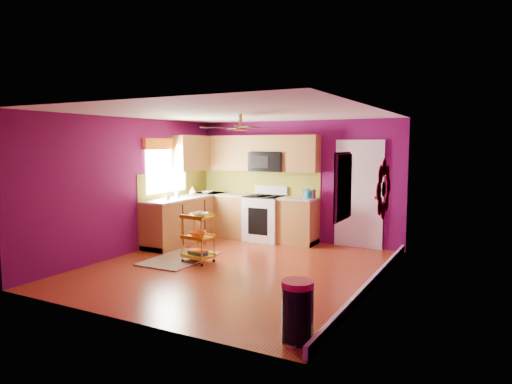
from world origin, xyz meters
The scene contains 18 objects.
ground centered at (0.00, 0.00, 0.00)m, with size 5.00×5.00×0.00m, color maroon.
room_envelope centered at (0.03, 0.00, 1.63)m, with size 4.54×5.04×2.52m.
lower_cabinets centered at (-1.35, 1.82, 0.43)m, with size 2.81×2.31×0.94m.
electric_range centered at (-0.55, 2.17, 0.48)m, with size 0.76×0.66×1.13m.
upper_cabinetry centered at (-1.24, 2.17, 1.80)m, with size 2.80×2.30×1.26m.
left_window centered at (-2.22, 1.05, 1.74)m, with size 0.08×1.35×1.08m.
panel_door centered at (1.35, 2.47, 1.02)m, with size 0.95×0.11×2.15m.
right_wall_art centered at (2.23, -0.34, 1.44)m, with size 0.04×2.74×1.04m.
ceiling_fan centered at (0.00, 0.20, 2.29)m, with size 1.01×1.01×0.26m.
shag_rug centered at (-1.15, 0.04, 0.01)m, with size 0.87×1.42×0.02m, color #311F10.
rolling_cart centered at (-0.74, 0.02, 0.46)m, with size 0.53×0.42×0.90m.
trash_can centered at (1.98, -2.09, 0.32)m, with size 0.39×0.40×0.64m.
teal_kettle centered at (0.40, 2.22, 1.02)m, with size 0.18×0.18×0.21m.
toaster centered at (0.40, 2.26, 1.03)m, with size 0.22×0.15×0.18m, color beige.
soap_bottle_a centered at (-2.00, 1.09, 1.03)m, with size 0.08×0.08×0.18m, color #EA3F72.
soap_bottle_b centered at (-1.94, 1.54, 1.03)m, with size 0.14×0.14×0.18m, color white.
counter_dish centered at (-1.87, 1.98, 0.97)m, with size 0.24×0.24×0.06m, color white.
counter_cup centered at (-1.92, 0.69, 0.98)m, with size 0.11×0.11×0.09m, color white.
Camera 1 is at (3.73, -6.25, 2.02)m, focal length 32.00 mm.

